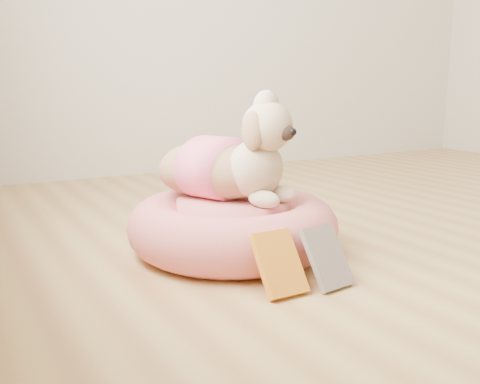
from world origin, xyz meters
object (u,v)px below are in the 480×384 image
pet_bed (233,226)px  book_yellow (279,264)px  book_white (327,257)px  dog (231,144)px

pet_bed → book_yellow: pet_bed is taller
book_yellow → book_white: same height
pet_bed → book_white: 0.43m
pet_bed → book_yellow: (-0.07, -0.40, -0.01)m
dog → book_yellow: (-0.07, -0.40, -0.29)m
dog → book_white: (0.08, -0.43, -0.29)m
book_yellow → book_white: 0.15m
pet_bed → book_yellow: bearing=-100.2°
dog → book_white: 0.52m
dog → book_yellow: 0.50m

